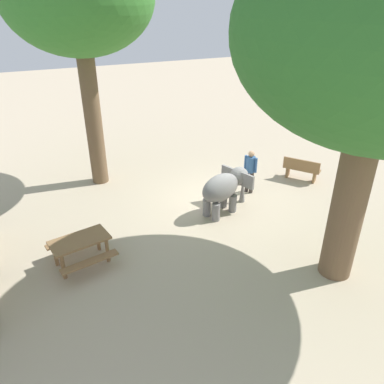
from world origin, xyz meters
TOP-DOWN VIEW (x-y plane):
  - ground_plane at (0.00, 0.00)m, footprint 60.00×60.00m
  - elephant at (-0.67, 0.12)m, footprint 1.54×2.02m
  - person_handler at (0.18, -1.37)m, footprint 0.46×0.32m
  - wooden_bench at (0.25, -3.77)m, footprint 1.36×1.16m
  - picnic_table_near at (-1.56, 4.92)m, footprint 1.75×1.77m

SIDE VIEW (x-z plane):
  - ground_plane at x=0.00m, z-range 0.00..0.00m
  - wooden_bench at x=0.25m, z-range 0.03..0.91m
  - picnic_table_near at x=-1.56m, z-range 0.20..0.98m
  - elephant at x=-0.67m, z-range 0.19..1.59m
  - person_handler at x=0.18m, z-range 0.14..1.76m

